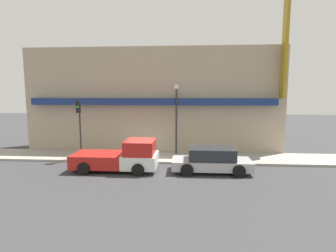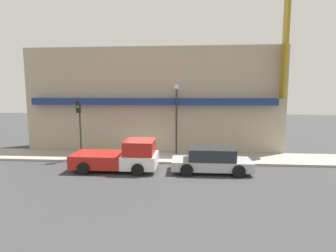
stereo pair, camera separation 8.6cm
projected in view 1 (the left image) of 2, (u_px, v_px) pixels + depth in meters
ground_plane at (146, 164)px, 17.14m from camera, size 80.00×80.00×0.00m
sidewalk at (149, 157)px, 18.66m from camera, size 36.00×3.10×0.15m
building at (154, 100)px, 21.15m from camera, size 19.80×3.80×11.01m
pickup_truck at (121, 157)px, 15.65m from camera, size 5.02×2.31×1.84m
parked_car at (211, 160)px, 15.27m from camera, size 4.59×2.01×1.45m
fire_hydrant at (125, 154)px, 17.59m from camera, size 0.21×0.21×0.70m
street_lamp at (176, 110)px, 18.98m from camera, size 0.36×0.36×5.06m
traffic_light at (79, 119)px, 17.71m from camera, size 0.28×0.42×3.93m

